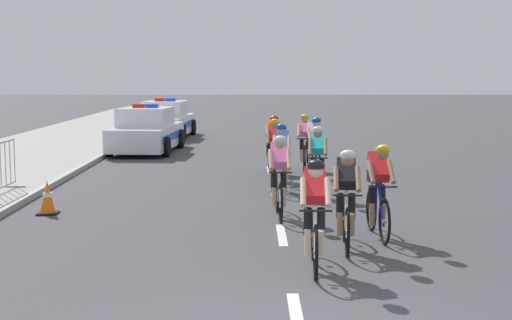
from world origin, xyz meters
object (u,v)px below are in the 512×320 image
at_px(cyclist_seventh, 275,148).
at_px(police_car_nearest, 147,132).
at_px(traffic_cone_near, 47,198).
at_px(police_car_second, 166,121).
at_px(cyclist_fifth, 318,160).
at_px(cyclist_sixth, 282,156).
at_px(cyclist_ninth, 305,141).
at_px(cyclist_fourth, 279,175).
at_px(cyclist_lead, 315,212).
at_px(cyclist_second, 346,197).
at_px(cyclist_tenth, 314,146).
at_px(cyclist_third, 378,189).
at_px(cyclist_eighth, 273,143).

bearing_deg(cyclist_seventh, police_car_nearest, 122.44).
relative_size(police_car_nearest, traffic_cone_near, 7.04).
bearing_deg(police_car_second, cyclist_fifth, -71.14).
height_order(cyclist_sixth, cyclist_ninth, same).
bearing_deg(cyclist_fourth, cyclist_lead, -84.50).
height_order(cyclist_second, cyclist_fourth, same).
distance_m(cyclist_fifth, cyclist_ninth, 4.39).
distance_m(cyclist_fourth, police_car_second, 16.97).
xyz_separation_m(cyclist_fifth, cyclist_tenth, (0.18, 2.98, 0.00)).
height_order(cyclist_third, police_car_nearest, police_car_nearest).
bearing_deg(cyclist_second, cyclist_third, 51.54).
distance_m(cyclist_ninth, police_car_second, 11.05).
height_order(cyclist_tenth, traffic_cone_near, cyclist_tenth).
bearing_deg(traffic_cone_near, cyclist_seventh, 44.87).
height_order(cyclist_second, police_car_nearest, police_car_nearest).
bearing_deg(traffic_cone_near, cyclist_eighth, 52.35).
distance_m(cyclist_lead, cyclist_second, 1.30).
distance_m(cyclist_lead, traffic_cone_near, 6.09).
xyz_separation_m(cyclist_fifth, cyclist_seventh, (-0.83, 2.47, 0.00)).
height_order(cyclist_third, traffic_cone_near, cyclist_third).
height_order(cyclist_lead, cyclist_fourth, same).
bearing_deg(cyclist_eighth, police_car_second, 110.97).
bearing_deg(cyclist_lead, cyclist_ninth, 86.63).
bearing_deg(cyclist_third, cyclist_lead, -121.30).
distance_m(cyclist_third, cyclist_sixth, 4.77).
height_order(police_car_nearest, police_car_second, same).
relative_size(cyclist_lead, cyclist_sixth, 1.00).
bearing_deg(cyclist_seventh, cyclist_sixth, -86.61).
distance_m(cyclist_lead, police_car_second, 20.53).
bearing_deg(police_car_nearest, police_car_second, 90.00).
distance_m(cyclist_fifth, cyclist_tenth, 2.99).
distance_m(cyclist_lead, cyclist_seventh, 8.26).
distance_m(cyclist_eighth, police_car_second, 11.27).
bearing_deg(cyclist_fifth, cyclist_sixth, 135.02).
xyz_separation_m(cyclist_third, cyclist_ninth, (-0.58, 8.23, 0.00)).
height_order(cyclist_third, cyclist_seventh, same).
relative_size(cyclist_lead, cyclist_second, 1.00).
height_order(police_car_second, traffic_cone_near, police_car_second).
height_order(cyclist_fourth, traffic_cone_near, cyclist_fourth).
bearing_deg(cyclist_eighth, cyclist_ninth, 34.95).
distance_m(cyclist_second, police_car_nearest, 14.31).
relative_size(cyclist_third, police_car_second, 0.38).
relative_size(cyclist_third, cyclist_eighth, 1.00).
xyz_separation_m(cyclist_fifth, cyclist_ninth, (0.04, 4.39, 0.00)).
xyz_separation_m(police_car_nearest, traffic_cone_near, (-0.31, -10.71, -0.37)).
distance_m(cyclist_seventh, police_car_second, 12.49).
xyz_separation_m(cyclist_second, traffic_cone_near, (-5.21, 2.74, -0.48)).
relative_size(police_car_nearest, police_car_second, 1.00).
height_order(cyclist_tenth, police_car_nearest, police_car_nearest).
bearing_deg(traffic_cone_near, cyclist_sixth, 30.20).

